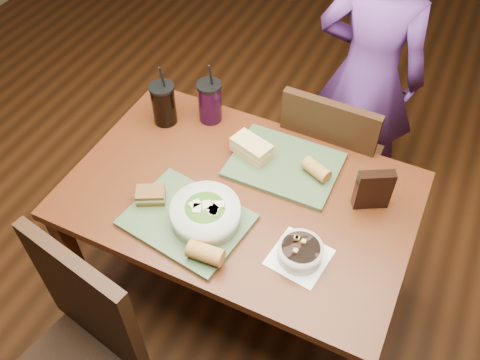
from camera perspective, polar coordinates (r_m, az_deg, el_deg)
The scene contains 16 objects.
ground at distance 2.55m, azimuth 0.00°, elevation -12.35°, with size 6.00×6.00×0.00m, color #381C0B.
dining_table at distance 2.00m, azimuth 0.00°, elevation -3.06°, with size 1.30×0.85×0.75m.
chair_near at distance 1.87m, azimuth -17.49°, elevation -18.25°, with size 0.51×0.51×1.01m.
chair_far at distance 2.39m, azimuth 9.79°, elevation 2.11°, with size 0.42×0.42×0.94m.
diner at distance 2.56m, azimuth 14.15°, elevation 11.29°, with size 0.54×0.35×1.48m, color #5B2E7E.
tray_near at distance 1.84m, azimuth -5.97°, elevation -4.51°, with size 0.42×0.32×0.02m, color #354C2D.
tray_far at distance 2.02m, azimuth 5.01°, elevation 1.71°, with size 0.42×0.32×0.02m, color #354C2D.
salad_bowl at distance 1.80m, azimuth -3.89°, elevation -3.69°, with size 0.25×0.25×0.08m.
soup_bowl at distance 1.74m, azimuth 6.77°, elevation -8.02°, with size 0.21×0.21×0.08m.
sandwich_near at distance 1.89m, azimuth -9.99°, elevation -1.68°, with size 0.13×0.11×0.05m.
sandwich_far at distance 2.02m, azimuth 1.30°, elevation 3.63°, with size 0.18×0.13×0.06m.
baguette_near at distance 1.71m, azimuth -3.90°, elevation -8.19°, with size 0.06×0.06×0.12m, color #AD7533.
baguette_far at distance 1.97m, azimuth 8.59°, elevation 1.16°, with size 0.06×0.06×0.11m, color #AD7533.
cup_cola at distance 2.18m, azimuth -8.57°, elevation 8.46°, with size 0.11×0.11×0.29m.
cup_berry at distance 2.17m, azimuth -3.41°, elevation 8.78°, with size 0.11×0.11×0.29m.
chip_bag at distance 1.89m, azimuth 14.74°, elevation -1.07°, with size 0.13×0.04×0.17m, color black.
Camera 1 is at (0.54, -1.12, 2.22)m, focal length 38.00 mm.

